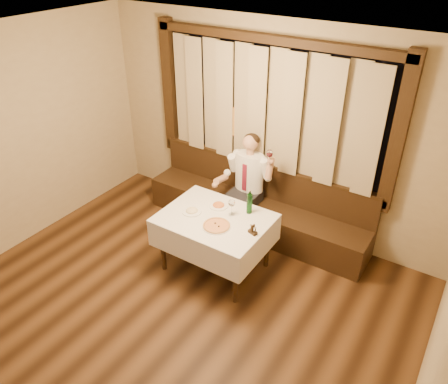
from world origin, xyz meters
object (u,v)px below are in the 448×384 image
Objects in this scene: seated_man at (247,177)px; banquette at (256,209)px; cruet_caddy at (253,230)px; dining_table at (215,225)px; pizza at (216,226)px; pasta_red at (219,204)px; green_bottle at (249,203)px; pasta_cream at (192,210)px.

banquette is at bearing 38.89° from seated_man.
cruet_caddy is 1.16m from seated_man.
dining_table is 0.96m from seated_man.
pizza is at bearing -148.74° from cruet_caddy.
cruet_caddy is (0.62, -0.26, 0.01)m from pasta_red.
green_bottle is at bearing 69.54° from pizza.
pizza is at bearing -59.89° from pasta_red.
cruet_caddy is at bearing -63.41° from banquette.
banquette is 10.24× the size of green_bottle.
pasta_cream is at bearing -162.61° from cruet_caddy.
pasta_red is 0.17× the size of seated_man.
cruet_caddy is at bearing -3.83° from dining_table.
pizza is at bearing -110.46° from green_bottle.
pizza is at bearing -84.09° from banquette.
banquette is 1.28m from cruet_caddy.
seated_man is (-0.40, 0.63, -0.07)m from green_bottle.
seated_man is at bearing 139.56° from cruet_caddy.
green_bottle is 0.43m from cruet_caddy.
pasta_red is at bearing -88.58° from seated_man.
cruet_caddy is (0.24, -0.34, -0.09)m from green_bottle.
seated_man is (-0.11, 0.93, 0.17)m from dining_table.
dining_table is at bearing -67.38° from pasta_red.
green_bottle reaches higher than dining_table.
cruet_caddy is at bearing 15.15° from pizza.
dining_table is 0.22m from pizza.
pasta_cream reaches higher than dining_table.
banquette reaches higher than pizza.
pasta_cream is 1.01m from seated_man.
pizza is 0.42m from cruet_caddy.
pasta_cream is 0.76× the size of green_bottle.
green_bottle is at bearing 31.55° from pasta_cream.
seated_man reaches higher than pasta_cream.
banquette is at bearing 90.00° from dining_table.
dining_table is at bearing -83.25° from seated_man.
pasta_cream is at bearing -148.45° from green_bottle.
banquette is at bearing 83.37° from pasta_red.
pasta_cream is (-0.20, -0.28, 0.00)m from pasta_red.
pizza is 1.38× the size of pasta_cream.
green_bottle is 2.69× the size of cruet_caddy.
cruet_caddy reaches higher than dining_table.
pasta_red is 0.71m from seated_man.
pasta_red is 0.34m from pasta_cream.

